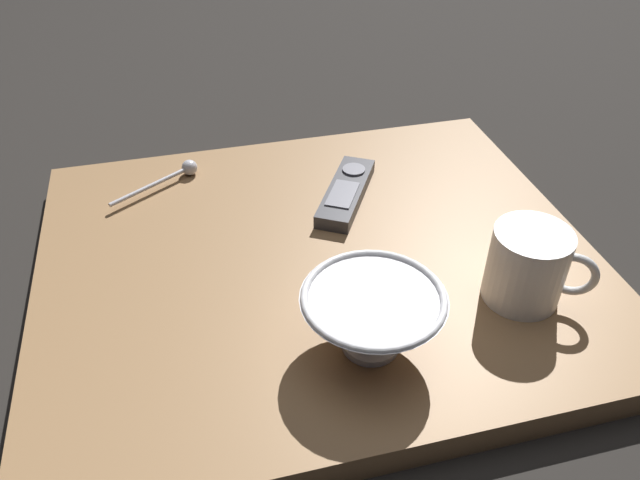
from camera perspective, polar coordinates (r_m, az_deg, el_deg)
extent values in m
plane|color=black|center=(0.78, -0.21, -3.14)|extent=(6.00, 6.00, 0.00)
cube|color=#936D47|center=(0.77, -0.21, -2.17)|extent=(0.57, 0.67, 0.03)
cylinder|color=silver|center=(0.65, 4.67, -9.44)|extent=(0.06, 0.06, 0.01)
cone|color=silver|center=(0.62, 4.83, -7.33)|extent=(0.15, 0.15, 0.06)
torus|color=silver|center=(0.60, 4.98, -5.32)|extent=(0.14, 0.14, 0.01)
cylinder|color=white|center=(0.71, 18.52, -2.27)|extent=(0.09, 0.09, 0.09)
torus|color=white|center=(0.71, 22.25, -2.96)|extent=(0.04, 0.05, 0.06)
cylinder|color=silver|center=(0.89, -15.49, 4.78)|extent=(0.07, 0.11, 0.01)
sphere|color=silver|center=(0.92, -11.95, 6.57)|extent=(0.02, 0.02, 0.02)
cube|color=#38383D|center=(0.85, 2.42, 4.40)|extent=(0.16, 0.12, 0.02)
cylinder|color=slate|center=(0.88, 3.14, 6.52)|extent=(0.03, 0.03, 0.00)
cube|color=slate|center=(0.83, 2.10, 4.27)|extent=(0.07, 0.06, 0.00)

